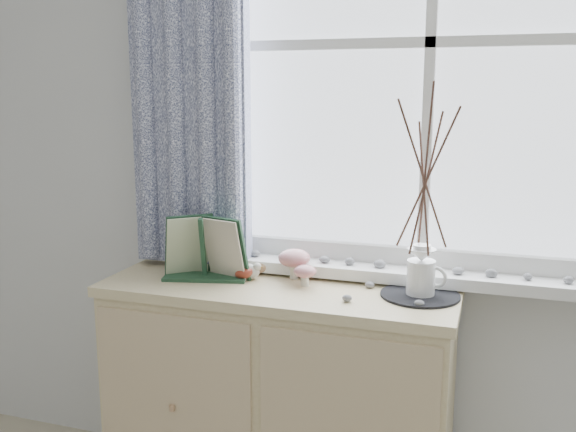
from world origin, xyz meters
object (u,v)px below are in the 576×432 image
object	(u,v)px
sideboard	(278,401)
toadstool_cluster	(297,262)
botanical_book	(201,249)
twig_pitcher	(425,175)

from	to	relation	value
sideboard	toadstool_cluster	xyz separation A→B (m)	(0.04, 0.07, 0.49)
botanical_book	toadstool_cluster	bearing A→B (deg)	7.00
sideboard	botanical_book	world-z (taller)	botanical_book
twig_pitcher	toadstool_cluster	bearing A→B (deg)	-166.22
toadstool_cluster	sideboard	bearing A→B (deg)	-119.93
botanical_book	twig_pitcher	bearing A→B (deg)	-7.96
sideboard	toadstool_cluster	distance (m)	0.50
sideboard	twig_pitcher	xyz separation A→B (m)	(0.47, 0.03, 0.82)
botanical_book	toadstool_cluster	world-z (taller)	botanical_book
toadstool_cluster	twig_pitcher	distance (m)	0.54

